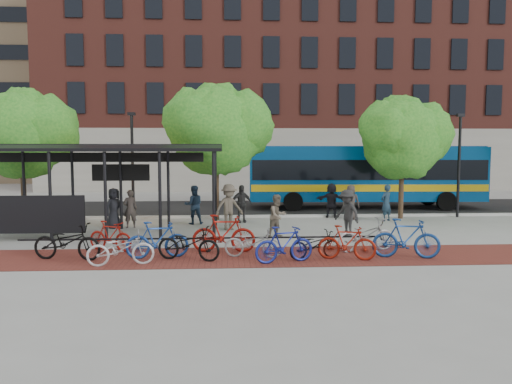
{
  "coord_description": "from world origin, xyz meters",
  "views": [
    {
      "loc": [
        -2.51,
        -20.5,
        3.42
      ],
      "look_at": [
        -1.29,
        0.25,
        1.6
      ],
      "focal_mm": 35.0,
      "sensor_mm": 36.0,
      "label": 1
    }
  ],
  "objects": [
    {
      "name": "bike_10",
      "position": [
        2.1,
        -4.37,
        0.55
      ],
      "size": [
        2.21,
        1.29,
        1.1
      ],
      "primitive_type": "imported",
      "rotation": [
        0.0,
        0.0,
        1.86
      ],
      "color": "#979799",
      "rests_on": "ground"
    },
    {
      "name": "tree_b",
      "position": [
        -2.9,
        3.35,
        4.46
      ],
      "size": [
        5.15,
        4.2,
        6.47
      ],
      "color": "#382619",
      "rests_on": "ground"
    },
    {
      "name": "pedestrian_3",
      "position": [
        -2.42,
        0.29,
        0.97
      ],
      "size": [
        1.43,
        1.16,
        1.93
      ],
      "primitive_type": "imported",
      "rotation": [
        0.0,
        0.0,
        0.42
      ],
      "color": "brown",
      "rests_on": "ground"
    },
    {
      "name": "bike_rack_rail",
      "position": [
        -3.3,
        -4.1,
        0.0
      ],
      "size": [
        12.0,
        0.05,
        0.95
      ],
      "primitive_type": "cube",
      "color": "black",
      "rests_on": "ground"
    },
    {
      "name": "curb",
      "position": [
        0.0,
        4.0,
        0.06
      ],
      "size": [
        160.0,
        0.25,
        0.12
      ],
      "primitive_type": "cube",
      "color": "#B7B7B2",
      "rests_on": "ground"
    },
    {
      "name": "bike_6",
      "position": [
        -1.7,
        -5.11,
        0.48
      ],
      "size": [
        1.91,
        0.99,
        0.96
      ],
      "primitive_type": "imported",
      "rotation": [
        0.0,
        0.0,
        1.36
      ],
      "color": "gray",
      "rests_on": "ground"
    },
    {
      "name": "lamp_post_right",
      "position": [
        9.0,
        3.6,
        2.75
      ],
      "size": [
        0.35,
        0.2,
        5.12
      ],
      "color": "black",
      "rests_on": "ground"
    },
    {
      "name": "lamp_post_left",
      "position": [
        -7.0,
        3.6,
        2.75
      ],
      "size": [
        0.35,
        0.2,
        5.12
      ],
      "color": "black",
      "rests_on": "ground"
    },
    {
      "name": "bike_9",
      "position": [
        1.16,
        -5.6,
        0.54
      ],
      "size": [
        1.85,
        0.96,
        1.07
      ],
      "primitive_type": "imported",
      "rotation": [
        0.0,
        0.0,
        1.3
      ],
      "color": "maroon",
      "rests_on": "ground"
    },
    {
      "name": "pedestrian_9",
      "position": [
        2.16,
        -1.5,
        0.91
      ],
      "size": [
        1.21,
        1.36,
        1.83
      ],
      "primitive_type": "imported",
      "rotation": [
        0.0,
        0.0,
        5.29
      ],
      "color": "#262626",
      "rests_on": "ground"
    },
    {
      "name": "bike_0",
      "position": [
        -7.41,
        -5.1,
        0.57
      ],
      "size": [
        2.26,
        1.15,
        1.13
      ],
      "primitive_type": "imported",
      "rotation": [
        0.0,
        0.0,
        1.38
      ],
      "color": "black",
      "rests_on": "ground"
    },
    {
      "name": "tree_a",
      "position": [
        -11.91,
        3.35,
        4.24
      ],
      "size": [
        4.9,
        4.0,
        6.18
      ],
      "color": "#382619",
      "rests_on": "ground"
    },
    {
      "name": "brick_strip",
      "position": [
        -2.0,
        -5.0,
        0.0
      ],
      "size": [
        24.0,
        3.0,
        0.01
      ],
      "primitive_type": "cube",
      "color": "maroon",
      "rests_on": "ground"
    },
    {
      "name": "tree_c",
      "position": [
        6.09,
        3.35,
        4.05
      ],
      "size": [
        4.66,
        3.8,
        5.92
      ],
      "color": "#382619",
      "rests_on": "ground"
    },
    {
      "name": "bike_8",
      "position": [
        0.21,
        -5.41,
        0.44
      ],
      "size": [
        1.78,
        0.98,
        0.89
      ],
      "primitive_type": "imported",
      "rotation": [
        0.0,
        0.0,
        1.82
      ],
      "color": "black",
      "rests_on": "ground"
    },
    {
      "name": "bike_2",
      "position": [
        -5.62,
        -5.95,
        0.51
      ],
      "size": [
        2.02,
        1.02,
        1.01
      ],
      "primitive_type": "imported",
      "rotation": [
        0.0,
        0.0,
        1.76
      ],
      "color": "#B8B8BB",
      "rests_on": "ground"
    },
    {
      "name": "pedestrian_7",
      "position": [
        5.0,
        2.47,
        0.86
      ],
      "size": [
        0.75,
        0.69,
        1.72
      ],
      "primitive_type": "imported",
      "rotation": [
        0.0,
        0.0,
        3.72
      ],
      "color": "#1D3243",
      "rests_on": "ground"
    },
    {
      "name": "pedestrian_8",
      "position": [
        -0.55,
        -1.5,
        0.83
      ],
      "size": [
        1.02,
        0.98,
        1.65
      ],
      "primitive_type": "imported",
      "rotation": [
        0.0,
        0.0,
        0.63
      ],
      "color": "#665C4B",
      "rests_on": "ground"
    },
    {
      "name": "asphalt_street",
      "position": [
        0.0,
        8.0,
        0.01
      ],
      "size": [
        160.0,
        8.0,
        0.01
      ],
      "primitive_type": "cube",
      "color": "black",
      "rests_on": "ground"
    },
    {
      "name": "bike_11",
      "position": [
        3.06,
        -5.48,
        0.62
      ],
      "size": [
        2.15,
        0.99,
        1.25
      ],
      "primitive_type": "imported",
      "rotation": [
        0.0,
        0.0,
        1.37
      ],
      "color": "navy",
      "rests_on": "ground"
    },
    {
      "name": "bike_5",
      "position": [
        -2.62,
        -4.25,
        0.63
      ],
      "size": [
        2.12,
        0.74,
        1.25
      ],
      "primitive_type": "imported",
      "rotation": [
        0.0,
        0.0,
        1.5
      ],
      "color": "maroon",
      "rests_on": "ground"
    },
    {
      "name": "building_tower",
      "position": [
        -16.0,
        40.0,
        15.0
      ],
      "size": [
        22.0,
        22.0,
        30.0
      ],
      "primitive_type": "cube",
      "color": "#7A664C",
      "rests_on": "ground"
    },
    {
      "name": "pedestrian_1",
      "position": [
        -6.67,
        1.11,
        0.83
      ],
      "size": [
        0.68,
        0.52,
        1.65
      ],
      "primitive_type": "imported",
      "rotation": [
        0.0,
        0.0,
        3.37
      ],
      "color": "#3B342F",
      "rests_on": "ground"
    },
    {
      "name": "building_brick",
      "position": [
        10.0,
        26.0,
        10.0
      ],
      "size": [
        55.0,
        14.0,
        20.0
      ],
      "primitive_type": "cube",
      "color": "brown",
      "rests_on": "ground"
    },
    {
      "name": "pedestrian_6",
      "position": [
        3.47,
        3.1,
        0.84
      ],
      "size": [
        0.94,
        0.74,
        1.68
      ],
      "primitive_type": "imported",
      "rotation": [
        0.0,
        0.0,
        2.86
      ],
      "color": "#3B332F",
      "rests_on": "ground"
    },
    {
      "name": "pedestrian_2",
      "position": [
        -4.01,
        2.01,
        0.88
      ],
      "size": [
        0.96,
        0.8,
        1.75
      ],
      "primitive_type": "imported",
      "rotation": [
        0.0,
        0.0,
        3.32
      ],
      "color": "#1A293C",
      "rests_on": "ground"
    },
    {
      "name": "pedestrian_0",
      "position": [
        -7.35,
        1.07,
        0.86
      ],
      "size": [
        0.95,
        1.01,
        1.73
      ],
      "primitive_type": "imported",
      "rotation": [
        0.0,
        0.0,
        0.92
      ],
      "color": "black",
      "rests_on": "ground"
    },
    {
      "name": "bike_1",
      "position": [
        -6.4,
        -3.81,
        0.51
      ],
      "size": [
        1.73,
        1.14,
        1.02
      ],
      "primitive_type": "imported",
      "rotation": [
        0.0,
        0.0,
        1.14
      ],
      "color": "maroon",
      "rests_on": "ground"
    },
    {
      "name": "bike_7",
      "position": [
        -0.8,
        -5.87,
        0.56
      ],
      "size": [
        1.92,
        1.02,
        1.11
      ],
      "primitive_type": "imported",
      "rotation": [
        0.0,
        0.0,
        1.85
      ],
      "color": "navy",
      "rests_on": "ground"
    },
    {
      "name": "ground",
      "position": [
        0.0,
        0.0,
        0.0
      ],
      "size": [
        160.0,
        160.0,
        0.0
      ],
      "primitive_type": "plane",
      "color": "#9E9E99",
      "rests_on": "ground"
    },
    {
      "name": "pedestrian_5",
      "position": [
        2.68,
        3.8,
        0.85
      ],
      "size": [
        1.66,
        1.0,
        1.71
      ],
      "primitive_type": "imported",
      "rotation": [
        0.0,
        0.0,
        2.81
      ],
      "color": "black",
      "rests_on": "ground"
    },
    {
      "name": "bus",
      "position": [
        5.38,
        7.63,
        2.04
      ],
      "size": [
        13.27,
        3.57,
        3.55
      ],
      "rotation": [
        0.0,
        0.0,
        -0.04
      ],
      "color": "#074A8E",
      "rests_on": "ground"
    },
    {
      "name": "bike_4",
      "position": [
        -3.68,
        -5.4,
        0.53
      ],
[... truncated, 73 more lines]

